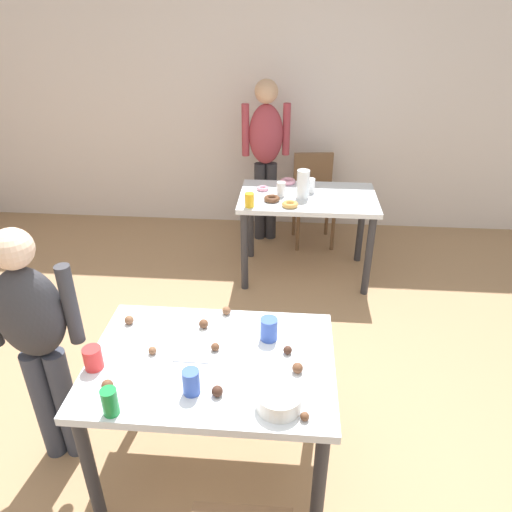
# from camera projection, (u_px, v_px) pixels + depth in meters

# --- Properties ---
(ground_plane) EXTENTS (6.40, 6.40, 0.00)m
(ground_plane) POSITION_uv_depth(u_px,v_px,m) (237.00, 468.00, 2.58)
(ground_plane) COLOR #9E7A56
(wall_back) EXTENTS (6.40, 0.10, 2.60)m
(wall_back) POSITION_uv_depth(u_px,v_px,m) (272.00, 99.00, 4.73)
(wall_back) COLOR silver
(wall_back) RESTS_ON ground_plane
(dining_table_near) EXTENTS (1.14, 0.80, 0.75)m
(dining_table_near) POSITION_uv_depth(u_px,v_px,m) (212.00, 377.00, 2.27)
(dining_table_near) COLOR silver
(dining_table_near) RESTS_ON ground_plane
(dining_table_far) EXTENTS (1.13, 0.69, 0.75)m
(dining_table_far) POSITION_uv_depth(u_px,v_px,m) (307.00, 208.00, 4.04)
(dining_table_far) COLOR silver
(dining_table_far) RESTS_ON ground_plane
(chair_far_table) EXTENTS (0.45, 0.45, 0.87)m
(chair_far_table) POSITION_uv_depth(u_px,v_px,m) (313.00, 193.00, 4.72)
(chair_far_table) COLOR brown
(chair_far_table) RESTS_ON ground_plane
(person_girl_near) EXTENTS (0.46, 0.25, 1.36)m
(person_girl_near) POSITION_uv_depth(u_px,v_px,m) (36.00, 335.00, 2.29)
(person_girl_near) COLOR #383D4C
(person_girl_near) RESTS_ON ground_plane
(person_adult_far) EXTENTS (0.46, 0.25, 1.56)m
(person_adult_far) POSITION_uv_depth(u_px,v_px,m) (266.00, 148.00, 4.53)
(person_adult_far) COLOR #28282D
(person_adult_far) RESTS_ON ground_plane
(mixing_bowl) EXTENTS (0.19, 0.19, 0.08)m
(mixing_bowl) POSITION_uv_depth(u_px,v_px,m) (279.00, 400.00, 1.95)
(mixing_bowl) COLOR white
(mixing_bowl) RESTS_ON dining_table_near
(soda_can) EXTENTS (0.07, 0.07, 0.12)m
(soda_can) POSITION_uv_depth(u_px,v_px,m) (110.00, 402.00, 1.91)
(soda_can) COLOR #198438
(soda_can) RESTS_ON dining_table_near
(fork_near) EXTENTS (0.17, 0.02, 0.01)m
(fork_near) POSITION_uv_depth(u_px,v_px,m) (191.00, 361.00, 2.21)
(fork_near) COLOR silver
(fork_near) RESTS_ON dining_table_near
(cup_near_0) EXTENTS (0.07, 0.07, 0.12)m
(cup_near_0) POSITION_uv_depth(u_px,v_px,m) (191.00, 382.00, 2.01)
(cup_near_0) COLOR #3351B2
(cup_near_0) RESTS_ON dining_table_near
(cup_near_1) EXTENTS (0.08, 0.08, 0.12)m
(cup_near_1) POSITION_uv_depth(u_px,v_px,m) (269.00, 329.00, 2.33)
(cup_near_1) COLOR #3351B2
(cup_near_1) RESTS_ON dining_table_near
(cup_near_2) EXTENTS (0.08, 0.08, 0.11)m
(cup_near_2) POSITION_uv_depth(u_px,v_px,m) (93.00, 358.00, 2.15)
(cup_near_2) COLOR red
(cup_near_2) RESTS_ON dining_table_near
(cake_ball_0) EXTENTS (0.05, 0.05, 0.05)m
(cake_ball_0) POSITION_uv_depth(u_px,v_px,m) (107.00, 385.00, 2.04)
(cake_ball_0) COLOR brown
(cake_ball_0) RESTS_ON dining_table_near
(cake_ball_1) EXTENTS (0.05, 0.05, 0.05)m
(cake_ball_1) POSITION_uv_depth(u_px,v_px,m) (204.00, 324.00, 2.42)
(cake_ball_1) COLOR brown
(cake_ball_1) RESTS_ON dining_table_near
(cake_ball_2) EXTENTS (0.04, 0.04, 0.04)m
(cake_ball_2) POSITION_uv_depth(u_px,v_px,m) (288.00, 350.00, 2.25)
(cake_ball_2) COLOR #3D2319
(cake_ball_2) RESTS_ON dining_table_near
(cake_ball_3) EXTENTS (0.04, 0.04, 0.04)m
(cake_ball_3) POSITION_uv_depth(u_px,v_px,m) (215.00, 347.00, 2.27)
(cake_ball_3) COLOR brown
(cake_ball_3) RESTS_ON dining_table_near
(cake_ball_4) EXTENTS (0.04, 0.04, 0.04)m
(cake_ball_4) POSITION_uv_depth(u_px,v_px,m) (152.00, 351.00, 2.25)
(cake_ball_4) COLOR brown
(cake_ball_4) RESTS_ON dining_table_near
(cake_ball_5) EXTENTS (0.05, 0.05, 0.05)m
(cake_ball_5) POSITION_uv_depth(u_px,v_px,m) (129.00, 320.00, 2.45)
(cake_ball_5) COLOR brown
(cake_ball_5) RESTS_ON dining_table_near
(cake_ball_6) EXTENTS (0.04, 0.04, 0.04)m
(cake_ball_6) POSITION_uv_depth(u_px,v_px,m) (305.00, 417.00, 1.90)
(cake_ball_6) COLOR brown
(cake_ball_6) RESTS_ON dining_table_near
(cake_ball_7) EXTENTS (0.04, 0.04, 0.04)m
(cake_ball_7) POSITION_uv_depth(u_px,v_px,m) (226.00, 311.00, 2.52)
(cake_ball_7) COLOR brown
(cake_ball_7) RESTS_ON dining_table_near
(cake_ball_8) EXTENTS (0.05, 0.05, 0.05)m
(cake_ball_8) POSITION_uv_depth(u_px,v_px,m) (217.00, 391.00, 2.01)
(cake_ball_8) COLOR #3D2319
(cake_ball_8) RESTS_ON dining_table_near
(cake_ball_9) EXTENTS (0.05, 0.05, 0.05)m
(cake_ball_9) POSITION_uv_depth(u_px,v_px,m) (298.00, 368.00, 2.14)
(cake_ball_9) COLOR brown
(cake_ball_9) RESTS_ON dining_table_near
(pitcher_far) EXTENTS (0.10, 0.10, 0.23)m
(pitcher_far) POSITION_uv_depth(u_px,v_px,m) (303.00, 184.00, 3.90)
(pitcher_far) COLOR white
(pitcher_far) RESTS_ON dining_table_far
(cup_far_0) EXTENTS (0.07, 0.07, 0.11)m
(cup_far_0) POSITION_uv_depth(u_px,v_px,m) (249.00, 200.00, 3.76)
(cup_far_0) COLOR yellow
(cup_far_0) RESTS_ON dining_table_far
(cup_far_1) EXTENTS (0.07, 0.07, 0.12)m
(cup_far_1) POSITION_uv_depth(u_px,v_px,m) (281.00, 189.00, 3.96)
(cup_far_1) COLOR white
(cup_far_1) RESTS_ON dining_table_far
(cup_far_2) EXTENTS (0.08, 0.08, 0.12)m
(cup_far_2) POSITION_uv_depth(u_px,v_px,m) (310.00, 185.00, 4.03)
(cup_far_2) COLOR white
(cup_far_2) RESTS_ON dining_table_far
(donut_far_0) EXTENTS (0.13, 0.13, 0.04)m
(donut_far_0) POSITION_uv_depth(u_px,v_px,m) (272.00, 199.00, 3.88)
(donut_far_0) COLOR brown
(donut_far_0) RESTS_ON dining_table_far
(donut_far_1) EXTENTS (0.10, 0.10, 0.03)m
(donut_far_1) POSITION_uv_depth(u_px,v_px,m) (263.00, 189.00, 4.09)
(donut_far_1) COLOR pink
(donut_far_1) RESTS_ON dining_table_far
(donut_far_2) EXTENTS (0.13, 0.13, 0.04)m
(donut_far_2) POSITION_uv_depth(u_px,v_px,m) (288.00, 181.00, 4.23)
(donut_far_2) COLOR pink
(donut_far_2) RESTS_ON dining_table_far
(donut_far_3) EXTENTS (0.13, 0.13, 0.04)m
(donut_far_3) POSITION_uv_depth(u_px,v_px,m) (290.00, 204.00, 3.78)
(donut_far_3) COLOR gold
(donut_far_3) RESTS_ON dining_table_far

